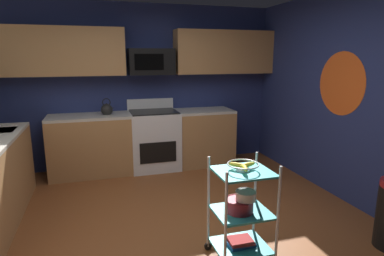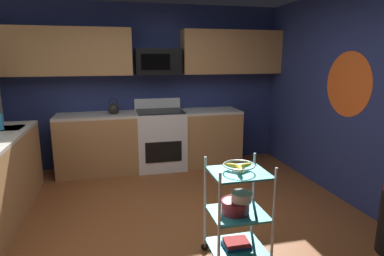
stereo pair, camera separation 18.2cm
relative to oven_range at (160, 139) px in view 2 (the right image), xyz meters
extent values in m
cube|color=brown|center=(-0.14, -2.10, -0.50)|extent=(4.40, 4.80, 0.04)
cube|color=navy|center=(-0.14, 0.33, 0.82)|extent=(4.52, 0.06, 2.60)
cube|color=navy|center=(2.09, -2.10, 0.82)|extent=(0.06, 4.80, 2.60)
cylinder|color=#E5591E|center=(2.06, -1.69, 0.97)|extent=(0.00, 0.79, 0.79)
cube|color=#B27F4C|center=(-0.14, 0.00, -0.04)|extent=(2.89, 0.60, 0.88)
cube|color=beige|center=(-0.14, 0.00, 0.42)|extent=(2.89, 0.60, 0.04)
cube|color=#B7BABC|center=(-2.04, -0.75, 0.36)|extent=(0.44, 0.36, 0.16)
cube|color=white|center=(0.00, 0.00, -0.02)|extent=(0.76, 0.64, 0.92)
cube|color=black|center=(0.00, -0.33, -0.13)|extent=(0.56, 0.01, 0.32)
cube|color=white|center=(0.00, 0.29, 0.53)|extent=(0.76, 0.06, 0.18)
cube|color=black|center=(0.00, 0.00, 0.45)|extent=(0.72, 0.60, 0.02)
cube|color=#B27F4C|center=(-1.37, 0.13, 1.37)|extent=(1.94, 0.33, 0.70)
cube|color=#B27F4C|center=(1.23, 0.13, 1.37)|extent=(1.66, 0.33, 0.70)
cube|color=black|center=(0.00, 0.11, 1.22)|extent=(0.70, 0.38, 0.40)
cube|color=black|center=(-0.06, -0.09, 1.22)|extent=(0.44, 0.01, 0.24)
cylinder|color=silver|center=(0.06, -2.87, 0.00)|extent=(0.02, 0.02, 0.88)
cylinder|color=silver|center=(0.53, -2.87, 0.00)|extent=(0.02, 0.02, 0.88)
cylinder|color=silver|center=(0.06, -2.45, 0.00)|extent=(0.02, 0.02, 0.88)
cylinder|color=black|center=(0.06, -2.45, -0.44)|extent=(0.07, 0.02, 0.07)
cylinder|color=silver|center=(0.53, -2.45, 0.00)|extent=(0.02, 0.02, 0.88)
cylinder|color=black|center=(0.53, -2.45, -0.44)|extent=(0.07, 0.02, 0.07)
cube|color=teal|center=(0.29, -2.66, -0.36)|extent=(0.47, 0.42, 0.02)
cube|color=teal|center=(0.29, -2.66, -0.03)|extent=(0.47, 0.42, 0.02)
cube|color=teal|center=(0.29, -2.66, 0.34)|extent=(0.47, 0.42, 0.02)
torus|color=silver|center=(0.29, -2.66, 0.41)|extent=(0.27, 0.27, 0.01)
cylinder|color=silver|center=(0.29, -2.66, 0.36)|extent=(0.12, 0.12, 0.02)
ellipsoid|color=yellow|center=(0.34, -2.64, 0.40)|extent=(0.17, 0.09, 0.04)
ellipsoid|color=yellow|center=(0.26, -2.63, 0.40)|extent=(0.15, 0.14, 0.04)
ellipsoid|color=yellow|center=(0.28, -2.71, 0.40)|extent=(0.08, 0.17, 0.04)
cylinder|color=maroon|center=(0.27, -2.66, 0.04)|extent=(0.24, 0.24, 0.11)
torus|color=maroon|center=(0.27, -2.66, 0.09)|extent=(0.25, 0.25, 0.01)
cylinder|color=silver|center=(0.31, -2.69, 0.13)|extent=(0.17, 0.17, 0.08)
torus|color=silver|center=(0.31, -2.69, 0.17)|extent=(0.18, 0.18, 0.01)
cube|color=#1E4C8C|center=(0.29, -2.66, -0.33)|extent=(0.24, 0.17, 0.03)
cube|color=#B22626|center=(0.29, -2.66, -0.31)|extent=(0.22, 0.19, 0.02)
sphere|color=black|center=(-0.71, 0.00, 0.51)|extent=(0.18, 0.18, 0.18)
sphere|color=black|center=(-0.71, 0.00, 0.60)|extent=(0.03, 0.03, 0.03)
cone|color=black|center=(-0.63, 0.00, 0.53)|extent=(0.09, 0.04, 0.06)
torus|color=black|center=(-0.71, 0.00, 0.63)|extent=(0.12, 0.01, 0.12)
cylinder|color=#2D8CBF|center=(-2.03, -0.86, 0.54)|extent=(0.06, 0.06, 0.20)
camera|label=1|loc=(-0.88, -5.06, 1.30)|focal=30.60mm
camera|label=2|loc=(-0.70, -5.10, 1.30)|focal=30.60mm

